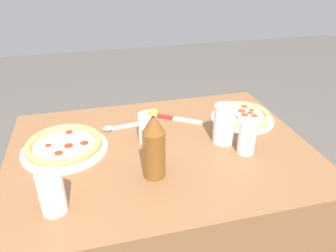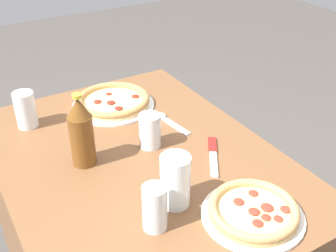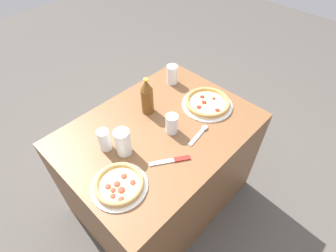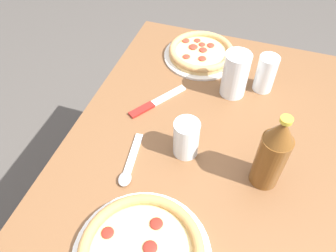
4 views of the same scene
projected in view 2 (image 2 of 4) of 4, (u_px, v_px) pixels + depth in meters
name	position (u px, v px, depth m)	size (l,w,h in m)	color
table	(142.00, 242.00, 1.49)	(1.08, 0.80, 0.74)	brown
pizza_margherita	(253.00, 211.00, 1.06)	(0.26, 0.26, 0.04)	silver
pizza_pepperoni	(113.00, 101.00, 1.56)	(0.31, 0.31, 0.04)	white
glass_cola	(175.00, 183.00, 1.08)	(0.08, 0.08, 0.15)	white
glass_iced_tea	(150.00, 131.00, 1.32)	(0.07, 0.07, 0.11)	white
glass_water	(155.00, 209.00, 1.01)	(0.06, 0.06, 0.12)	white
glass_mango_juice	(26.00, 111.00, 1.42)	(0.07, 0.07, 0.13)	white
beer_bottle	(81.00, 132.00, 1.21)	(0.07, 0.07, 0.23)	brown
knife	(213.00, 154.00, 1.30)	(0.19, 0.13, 0.01)	maroon
spoon	(167.00, 120.00, 1.48)	(0.18, 0.05, 0.02)	silver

